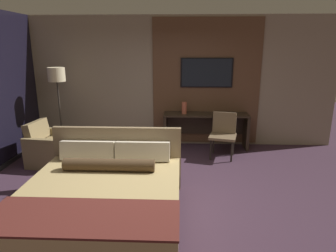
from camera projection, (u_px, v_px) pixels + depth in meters
The scene contains 10 objects.
ground_plane at pixel (163, 198), 4.42m from camera, with size 16.00×16.00×0.00m, color #3D2838.
wall_back_tv_panel at pixel (174, 82), 6.55m from camera, with size 7.20×0.09×2.80m.
bed at pixel (103, 200), 3.75m from camera, with size 1.95×2.11×0.99m.
desk at pixel (206, 124), 6.51m from camera, with size 1.81×0.46×0.76m.
tv at pixel (207, 73), 6.40m from camera, with size 1.11×0.04×0.63m.
desk_chair at pixel (223, 131), 5.97m from camera, with size 0.60×0.60×0.88m.
armchair_by_window at pixel (53, 149), 5.69m from camera, with size 0.88×0.90×0.81m.
floor_lamp at pixel (57, 81), 6.06m from camera, with size 0.34×0.34×1.75m.
vase_tall at pixel (184, 108), 6.38m from camera, with size 0.11×0.11×0.25m.
book at pixel (229, 113), 6.39m from camera, with size 0.25×0.19×0.03m.
Camera 1 is at (0.25, -3.98, 2.18)m, focal length 32.00 mm.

